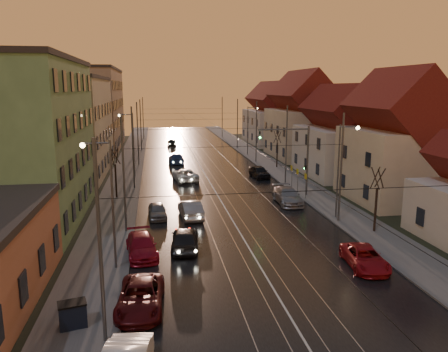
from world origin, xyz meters
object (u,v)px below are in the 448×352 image
street_lamp_3 (250,126)px  driving_car_0 (185,239)px  driving_car_1 (191,209)px  driving_car_2 (185,175)px  street_lamp_0 (107,192)px  parked_left_1 (141,297)px  street_lamp_1 (342,162)px  driving_car_4 (172,142)px  dumpster (73,315)px  traffic_light_mast (298,152)px  street_lamp_2 (131,139)px  parked_left_2 (142,246)px  parked_left_3 (157,211)px  driving_car_3 (176,159)px  parked_right_1 (287,196)px  parked_right_0 (365,258)px  parked_right_2 (259,172)px

street_lamp_3 → driving_car_0: size_ratio=1.76×
driving_car_1 → driving_car_2: size_ratio=0.87×
street_lamp_0 → parked_left_1: 6.97m
street_lamp_1 → street_lamp_3: (0.00, 36.00, 0.00)m
driving_car_4 → driving_car_2: bearing=91.8°
street_lamp_1 → dumpster: 24.54m
traffic_light_mast → driving_car_4: size_ratio=1.77×
traffic_light_mast → driving_car_0: bearing=-133.2°
street_lamp_2 → parked_left_2: 26.32m
street_lamp_2 → parked_left_1: 33.52m
street_lamp_3 → parked_left_2: bearing=-111.4°
traffic_light_mast → parked_left_3: (-14.19, -5.42, -3.96)m
street_lamp_3 → driving_car_0: (-13.50, -41.20, -4.11)m
street_lamp_0 → driving_car_1: size_ratio=1.72×
driving_car_2 → parked_left_1: bearing=74.1°
street_lamp_0 → street_lamp_2: bearing=90.0°
parked_left_1 → parked_left_2: (-0.13, 7.28, 0.00)m
street_lamp_2 → driving_car_1: 19.20m
driving_car_0 → driving_car_3: 34.90m
street_lamp_3 → parked_left_3: size_ratio=2.15×
street_lamp_1 → parked_right_1: bearing=118.2°
traffic_light_mast → driving_car_4: bearing=104.7°
driving_car_2 → driving_car_3: 12.27m
driving_car_0 → parked_right_1: bearing=-129.7°
street_lamp_0 → driving_car_4: bearing=84.0°
driving_car_1 → driving_car_3: size_ratio=0.88×
street_lamp_2 → parked_left_3: (2.90, -17.42, -4.25)m
parked_left_3 → parked_right_1: size_ratio=0.72×
driving_car_0 → driving_car_1: (1.00, 7.33, -0.01)m
dumpster → street_lamp_1: bearing=22.9°
street_lamp_1 → parked_left_3: size_ratio=2.15×
driving_car_1 → dumpster: size_ratio=3.87×
traffic_light_mast → driving_car_1: (-11.39, -5.86, -3.83)m
street_lamp_0 → driving_car_4: (6.09, 57.89, -4.19)m
street_lamp_0 → parked_right_0: 16.19m
parked_right_0 → parked_right_1: size_ratio=0.87×
street_lamp_0 → street_lamp_2: size_ratio=1.00×
parked_right_1 → traffic_light_mast: bearing=56.5°
street_lamp_2 → parked_left_2: bearing=-86.0°
driving_car_0 → parked_left_1: 8.46m
parked_right_0 → parked_right_2: (0.05, 27.95, 0.11)m
traffic_light_mast → parked_left_2: traffic_light_mast is taller
driving_car_0 → driving_car_4: driving_car_0 is taller
street_lamp_1 → driving_car_3: (-12.33, 29.68, -4.12)m
parked_left_2 → parked_right_0: bearing=-23.6°
parked_right_0 → parked_right_2: bearing=96.5°
driving_car_2 → parked_left_3: size_ratio=1.43×
driving_car_2 → dumpster: 32.85m
driving_car_0 → parked_left_2: 2.99m
street_lamp_3 → dumpster: size_ratio=6.67×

